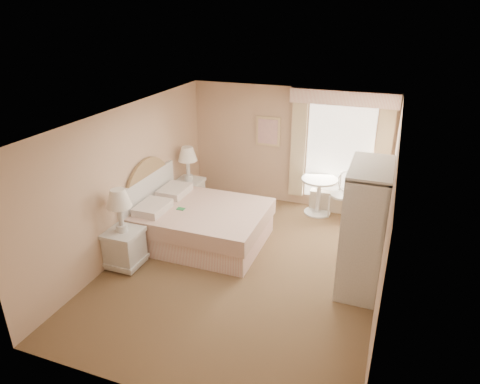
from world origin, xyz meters
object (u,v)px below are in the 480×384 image
at_px(nightstand_near, 123,239).
at_px(nightstand_far, 189,186).
at_px(round_table, 319,190).
at_px(armoire, 363,238).
at_px(bed, 196,222).
at_px(cafe_chair, 344,191).

distance_m(nightstand_near, nightstand_far, 2.36).
relative_size(round_table, armoire, 0.40).
xyz_separation_m(nightstand_far, round_table, (2.59, 0.69, 0.01)).
relative_size(nightstand_near, nightstand_far, 1.01).
distance_m(nightstand_near, round_table, 4.01).
xyz_separation_m(nightstand_near, nightstand_far, (-0.00, 2.36, -0.01)).
height_order(nightstand_far, armoire, armoire).
xyz_separation_m(bed, nightstand_far, (-0.73, 1.20, 0.13)).
bearing_deg(round_table, nightstand_near, -130.36).
relative_size(nightstand_near, cafe_chair, 1.40).
bearing_deg(cafe_chair, bed, -117.86).
bearing_deg(nightstand_far, round_table, 14.94).
bearing_deg(bed, nightstand_far, 121.29).
distance_m(bed, cafe_chair, 3.05).
relative_size(nightstand_near, round_table, 1.75).
bearing_deg(bed, nightstand_near, -121.96).
bearing_deg(bed, cafe_chair, 38.89).
bearing_deg(nightstand_far, armoire, -22.87).
distance_m(bed, nightstand_far, 1.41).
bearing_deg(round_table, bed, -134.69).
bearing_deg(armoire, bed, 173.28).
bearing_deg(armoire, round_table, 115.36).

